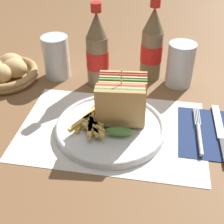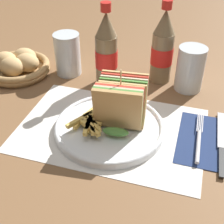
% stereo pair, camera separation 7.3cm
% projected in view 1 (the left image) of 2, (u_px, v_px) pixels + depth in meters
% --- Properties ---
extents(ground_plane, '(4.00, 4.00, 0.00)m').
position_uv_depth(ground_plane, '(117.00, 128.00, 0.74)').
color(ground_plane, brown).
extents(placemat, '(0.43, 0.29, 0.00)m').
position_uv_depth(placemat, '(112.00, 129.00, 0.74)').
color(placemat, silver).
rests_on(placemat, ground_plane).
extents(plate_main, '(0.26, 0.26, 0.02)m').
position_uv_depth(plate_main, '(111.00, 127.00, 0.73)').
color(plate_main, white).
rests_on(plate_main, ground_plane).
extents(club_sandwich, '(0.11, 0.12, 0.14)m').
position_uv_depth(club_sandwich, '(121.00, 103.00, 0.70)').
color(club_sandwich, tan).
rests_on(club_sandwich, plate_main).
extents(fries_pile, '(0.08, 0.11, 0.02)m').
position_uv_depth(fries_pile, '(91.00, 124.00, 0.71)').
color(fries_pile, '#E0B756').
rests_on(fries_pile, plate_main).
extents(ketchup_blob, '(0.05, 0.04, 0.02)m').
position_uv_depth(ketchup_blob, '(101.00, 110.00, 0.75)').
color(ketchup_blob, maroon).
rests_on(ketchup_blob, plate_main).
extents(napkin, '(0.14, 0.19, 0.00)m').
position_uv_depth(napkin, '(209.00, 133.00, 0.73)').
color(napkin, navy).
rests_on(napkin, ground_plane).
extents(fork, '(0.02, 0.17, 0.01)m').
position_uv_depth(fork, '(199.00, 134.00, 0.71)').
color(fork, silver).
rests_on(fork, napkin).
extents(knife, '(0.02, 0.22, 0.00)m').
position_uv_depth(knife, '(221.00, 133.00, 0.72)').
color(knife, black).
rests_on(knife, napkin).
extents(coke_bottle_near, '(0.06, 0.06, 0.23)m').
position_uv_depth(coke_bottle_near, '(97.00, 52.00, 0.85)').
color(coke_bottle_near, '#7A6647').
rests_on(coke_bottle_near, ground_plane).
extents(coke_bottle_far, '(0.06, 0.06, 0.23)m').
position_uv_depth(coke_bottle_far, '(152.00, 46.00, 0.88)').
color(coke_bottle_far, '#7A6647').
rests_on(coke_bottle_far, ground_plane).
extents(glass_near, '(0.08, 0.08, 0.12)m').
position_uv_depth(glass_near, '(180.00, 64.00, 0.87)').
color(glass_near, silver).
rests_on(glass_near, ground_plane).
extents(glass_far, '(0.08, 0.08, 0.12)m').
position_uv_depth(glass_far, '(56.00, 57.00, 0.91)').
color(glass_far, silver).
rests_on(glass_far, ground_plane).
extents(bread_basket, '(0.19, 0.19, 0.07)m').
position_uv_depth(bread_basket, '(5.00, 72.00, 0.91)').
color(bread_basket, '#AD8451').
rests_on(bread_basket, ground_plane).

